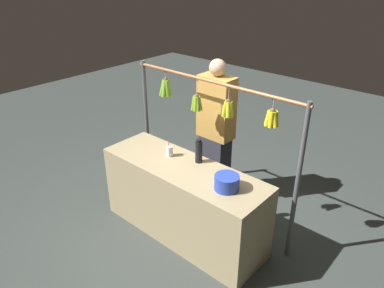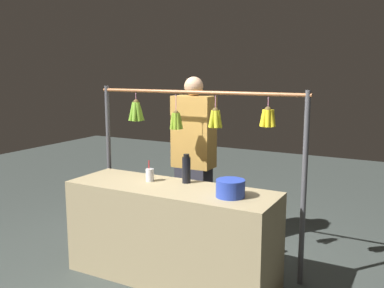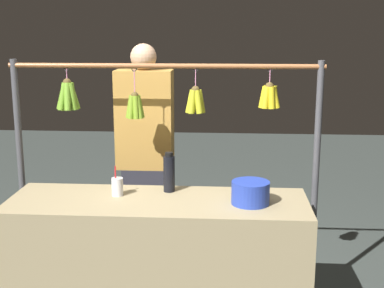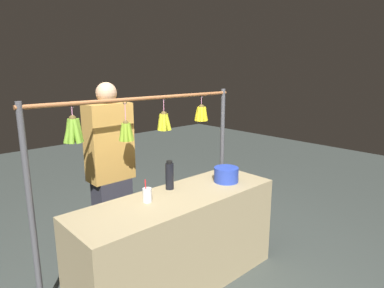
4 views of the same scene
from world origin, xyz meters
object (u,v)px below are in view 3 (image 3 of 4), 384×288
(water_bottle, at_px, (169,173))
(blue_bucket, at_px, (250,193))
(vendor_person, at_px, (146,163))
(drink_cup, at_px, (117,187))

(water_bottle, relative_size, blue_bucket, 1.13)
(water_bottle, relative_size, vendor_person, 0.15)
(blue_bucket, xyz_separation_m, vendor_person, (0.73, -0.78, -0.04))
(water_bottle, bearing_deg, vendor_person, -67.55)
(vendor_person, bearing_deg, water_bottle, 112.45)
(water_bottle, distance_m, drink_cup, 0.33)
(blue_bucket, relative_size, drink_cup, 1.21)
(blue_bucket, height_order, drink_cup, drink_cup)
(water_bottle, height_order, vendor_person, vendor_person)
(water_bottle, height_order, drink_cup, water_bottle)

